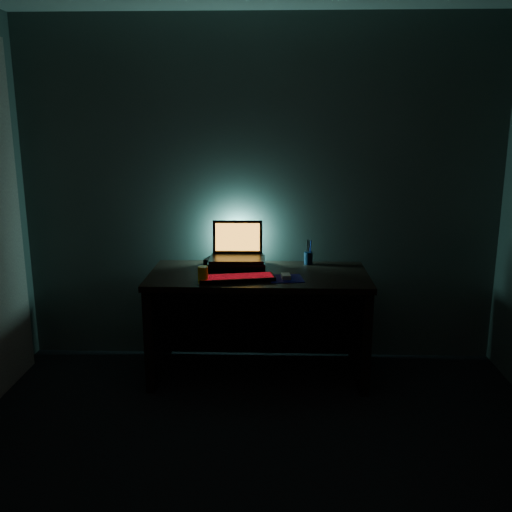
# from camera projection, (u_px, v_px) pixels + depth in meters

# --- Properties ---
(room) EXTENTS (3.50, 4.00, 2.50)m
(room) POSITION_uv_depth(u_px,v_px,m) (246.00, 259.00, 2.22)
(room) COLOR black
(room) RESTS_ON ground
(desk) EXTENTS (1.50, 0.70, 0.75)m
(desk) POSITION_uv_depth(u_px,v_px,m) (259.00, 307.00, 4.02)
(desk) COLOR black
(desk) RESTS_ON ground
(riser) EXTENTS (0.41, 0.31, 0.06)m
(riser) POSITION_uv_depth(u_px,v_px,m) (237.00, 264.00, 4.04)
(riser) COLOR black
(riser) RESTS_ON desk
(laptop) EXTENTS (0.39, 0.29, 0.26)m
(laptop) POSITION_uv_depth(u_px,v_px,m) (237.00, 250.00, 4.07)
(laptop) COLOR black
(laptop) RESTS_ON riser
(keyboard) EXTENTS (0.52, 0.25, 0.03)m
(keyboard) POSITION_uv_depth(u_px,v_px,m) (237.00, 278.00, 3.73)
(keyboard) COLOR black
(keyboard) RESTS_ON desk
(mousepad) EXTENTS (0.24, 0.23, 0.00)m
(mousepad) POSITION_uv_depth(u_px,v_px,m) (286.00, 279.00, 3.77)
(mousepad) COLOR #0D0E60
(mousepad) RESTS_ON desk
(mouse) EXTENTS (0.07, 0.10, 0.03)m
(mouse) POSITION_uv_depth(u_px,v_px,m) (286.00, 276.00, 3.77)
(mouse) COLOR gray
(mouse) RESTS_ON mousepad
(pen_cup) EXTENTS (0.07, 0.07, 0.09)m
(pen_cup) POSITION_uv_depth(u_px,v_px,m) (308.00, 258.00, 4.14)
(pen_cup) COLOR black
(pen_cup) RESTS_ON desk
(juice_glass) EXTENTS (0.07, 0.07, 0.11)m
(juice_glass) POSITION_uv_depth(u_px,v_px,m) (203.00, 275.00, 3.65)
(juice_glass) COLOR #FFB80D
(juice_glass) RESTS_ON desk
(router) EXTENTS (0.19, 0.17, 0.06)m
(router) POSITION_uv_depth(u_px,v_px,m) (217.00, 262.00, 4.10)
(router) COLOR black
(router) RESTS_ON desk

